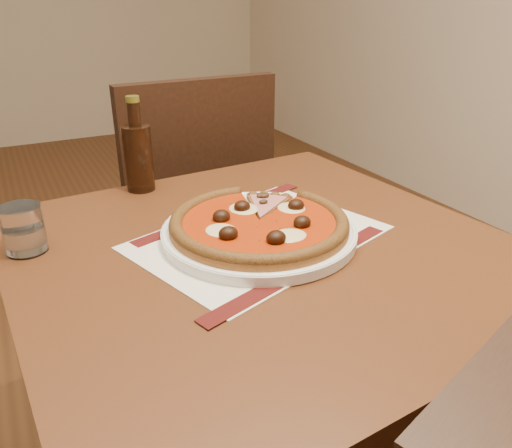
{
  "coord_description": "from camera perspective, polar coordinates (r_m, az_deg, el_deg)",
  "views": [
    {
      "loc": [
        0.24,
        -1.46,
        1.14
      ],
      "look_at": [
        0.6,
        -0.77,
        0.78
      ],
      "focal_mm": 35.0,
      "sensor_mm": 36.0,
      "label": 1
    }
  ],
  "objects": [
    {
      "name": "water_glass",
      "position": [
        0.9,
        -25.04,
        -0.54
      ],
      "size": [
        0.07,
        0.07,
        0.08
      ],
      "primitive_type": "cylinder",
      "rotation": [
        0.0,
        0.0,
        -0.02
      ],
      "color": "white",
      "rests_on": "table"
    },
    {
      "name": "ham_slice",
      "position": [
        0.95,
        1.59,
        2.35
      ],
      "size": [
        0.11,
        0.12,
        0.02
      ],
      "rotation": [
        0.0,
        0.0,
        0.93
      ],
      "color": "#915C23",
      "rests_on": "plate"
    },
    {
      "name": "bottle",
      "position": [
        1.1,
        -13.32,
        7.73
      ],
      "size": [
        0.06,
        0.06,
        0.2
      ],
      "color": "#32190C",
      "rests_on": "table"
    },
    {
      "name": "table",
      "position": [
        0.9,
        0.59,
        -8.05
      ],
      "size": [
        0.85,
        0.85,
        0.75
      ],
      "rotation": [
        0.0,
        0.0,
        0.07
      ],
      "color": "#572B14",
      "rests_on": "ground"
    },
    {
      "name": "placemat",
      "position": [
        0.88,
        0.34,
        -1.52
      ],
      "size": [
        0.48,
        0.4,
        0.0
      ],
      "primitive_type": "cube",
      "rotation": [
        0.0,
        0.0,
        0.31
      ],
      "color": "white",
      "rests_on": "table"
    },
    {
      "name": "chair_far",
      "position": [
        1.56,
        -7.6,
        1.82
      ],
      "size": [
        0.46,
        0.46,
        0.94
      ],
      "rotation": [
        0.0,
        0.0,
        3.17
      ],
      "color": "black",
      "rests_on": "ground"
    },
    {
      "name": "pizza",
      "position": [
        0.86,
        0.35,
        0.25
      ],
      "size": [
        0.31,
        0.31,
        0.04
      ],
      "color": "#915C23",
      "rests_on": "plate"
    },
    {
      "name": "plate",
      "position": [
        0.87,
        0.35,
        -0.93
      ],
      "size": [
        0.34,
        0.34,
        0.02
      ],
      "primitive_type": "cylinder",
      "color": "white",
      "rests_on": "placemat"
    }
  ]
}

